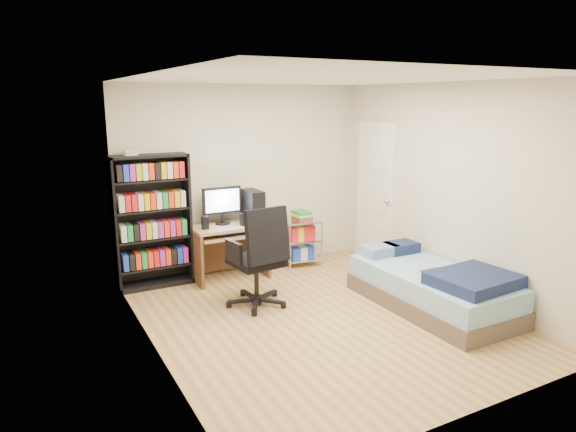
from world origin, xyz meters
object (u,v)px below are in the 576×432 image
media_shelf (152,220)px  bed (433,287)px  computer_desk (234,229)px  office_chair (259,275)px

media_shelf → bed: media_shelf is taller
media_shelf → computer_desk: size_ratio=1.43×
media_shelf → computer_desk: bearing=-7.4°
media_shelf → office_chair: (0.87, -1.21, -0.48)m
computer_desk → office_chair: computer_desk is taller
computer_desk → bed: bearing=-53.1°
media_shelf → office_chair: media_shelf is taller
media_shelf → bed: bearing=-40.4°
office_chair → bed: bearing=-36.1°
office_chair → computer_desk: bearing=75.5°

